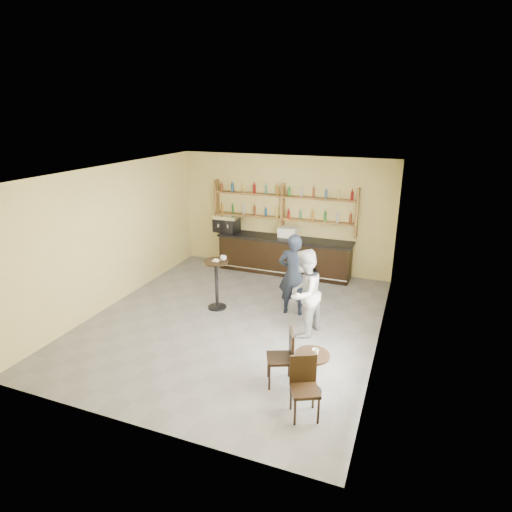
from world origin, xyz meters
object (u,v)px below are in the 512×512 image
(espresso_machine, at_px, (227,224))
(chair_south, at_px, (305,390))
(chair_west, at_px, (280,358))
(pastry_case, at_px, (288,233))
(patron_second, at_px, (304,293))
(man_main, at_px, (293,275))
(cafe_table, at_px, (311,373))
(bar_counter, at_px, (284,255))
(pedestal_table, at_px, (217,285))

(espresso_machine, distance_m, chair_south, 6.81)
(chair_west, relative_size, chair_south, 1.03)
(pastry_case, bearing_deg, patron_second, -66.44)
(espresso_machine, relative_size, man_main, 0.37)
(pastry_case, distance_m, patron_second, 3.44)
(cafe_table, bearing_deg, man_main, 112.38)
(espresso_machine, bearing_deg, pastry_case, 9.47)
(chair_south, bearing_deg, patron_second, 79.43)
(bar_counter, distance_m, patron_second, 3.49)
(chair_south, distance_m, patron_second, 2.54)
(chair_west, bearing_deg, man_main, 169.01)
(espresso_machine, distance_m, pedestal_table, 2.96)
(bar_counter, xyz_separation_m, pastry_case, (0.10, 0.00, 0.66))
(man_main, relative_size, chair_south, 1.98)
(espresso_machine, bearing_deg, cafe_table, -43.43)
(pastry_case, distance_m, cafe_table, 5.40)
(bar_counter, height_order, espresso_machine, espresso_machine)
(cafe_table, bearing_deg, bar_counter, 112.14)
(pedestal_table, bearing_deg, patron_second, -12.17)
(pedestal_table, distance_m, cafe_table, 3.60)
(espresso_machine, distance_m, pastry_case, 1.84)
(pedestal_table, height_order, patron_second, patron_second)
(espresso_machine, relative_size, patron_second, 0.38)
(pastry_case, xyz_separation_m, chair_west, (1.38, -4.93, -0.68))
(man_main, bearing_deg, chair_south, 102.35)
(chair_south, bearing_deg, cafe_table, 68.54)
(pastry_case, bearing_deg, man_main, -69.01)
(espresso_machine, height_order, patron_second, patron_second)
(bar_counter, xyz_separation_m, chair_west, (1.48, -4.93, -0.02))
(espresso_machine, bearing_deg, bar_counter, 9.47)
(pastry_case, relative_size, man_main, 0.27)
(cafe_table, bearing_deg, chair_south, -85.24)
(man_main, xyz_separation_m, chair_south, (1.14, -3.24, -0.46))
(bar_counter, relative_size, espresso_machine, 5.45)
(patron_second, bearing_deg, chair_west, 15.14)
(espresso_machine, distance_m, man_main, 3.57)
(pedestal_table, distance_m, man_main, 1.77)
(cafe_table, distance_m, patron_second, 1.99)
(bar_counter, xyz_separation_m, espresso_machine, (-1.74, 0.00, 0.75))
(man_main, relative_size, chair_west, 1.91)
(espresso_machine, distance_m, chair_west, 5.94)
(pedestal_table, xyz_separation_m, cafe_table, (2.78, -2.27, -0.22))
(chair_south, xyz_separation_m, patron_second, (-0.67, 2.41, 0.43))
(cafe_table, bearing_deg, espresso_machine, 127.10)
(chair_south, bearing_deg, pastry_case, 83.29)
(pastry_case, distance_m, man_main, 2.50)
(man_main, height_order, patron_second, man_main)
(pastry_case, xyz_separation_m, pedestal_table, (-0.85, -2.71, -0.59))
(pedestal_table, height_order, chair_west, pedestal_table)
(man_main, relative_size, patron_second, 1.03)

